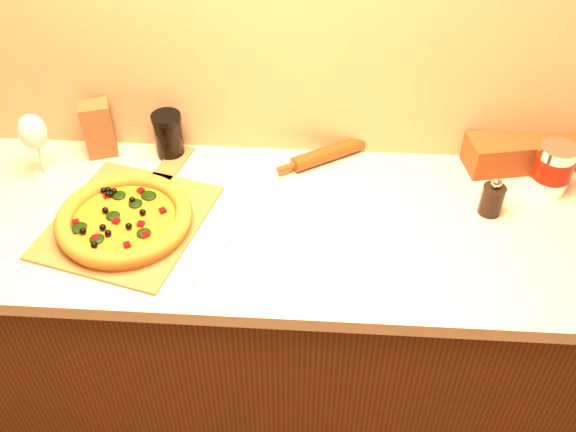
% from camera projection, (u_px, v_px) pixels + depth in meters
% --- Properties ---
extents(cabinet, '(2.80, 0.65, 0.86)m').
position_uv_depth(cabinet, '(265.00, 327.00, 2.05)').
color(cabinet, '#41260D').
rests_on(cabinet, ground).
extents(countertop, '(2.84, 0.68, 0.04)m').
position_uv_depth(countertop, '(261.00, 224.00, 1.75)').
color(countertop, beige).
rests_on(countertop, cabinet).
extents(pizza_peel, '(0.48, 0.61, 0.01)m').
position_uv_depth(pizza_peel, '(131.00, 217.00, 1.74)').
color(pizza_peel, brown).
rests_on(pizza_peel, countertop).
extents(pizza, '(0.36, 0.36, 0.05)m').
position_uv_depth(pizza, '(124.00, 219.00, 1.69)').
color(pizza, '#C87932').
rests_on(pizza, pizza_peel).
extents(pepper_grinder, '(0.06, 0.06, 0.12)m').
position_uv_depth(pepper_grinder, '(492.00, 199.00, 1.73)').
color(pepper_grinder, black).
rests_on(pepper_grinder, countertop).
extents(rolling_pin, '(0.30, 0.20, 0.05)m').
position_uv_depth(rolling_pin, '(328.00, 153.00, 1.92)').
color(rolling_pin, '#5B2C0F').
rests_on(rolling_pin, countertop).
extents(coffee_canister, '(0.11, 0.11, 0.15)m').
position_uv_depth(coffee_canister, '(553.00, 168.00, 1.78)').
color(coffee_canister, silver).
rests_on(coffee_canister, countertop).
extents(bread_bag, '(0.37, 0.18, 0.10)m').
position_uv_depth(bread_bag, '(526.00, 151.00, 1.89)').
color(bread_bag, maroon).
rests_on(bread_bag, countertop).
extents(wine_glass, '(0.08, 0.08, 0.20)m').
position_uv_depth(wine_glass, '(33.00, 133.00, 1.79)').
color(wine_glass, silver).
rests_on(wine_glass, countertop).
extents(paper_bag, '(0.10, 0.09, 0.17)m').
position_uv_depth(paper_bag, '(99.00, 129.00, 1.91)').
color(paper_bag, brown).
rests_on(paper_bag, countertop).
extents(dark_jar, '(0.09, 0.09, 0.14)m').
position_uv_depth(dark_jar, '(168.00, 135.00, 1.91)').
color(dark_jar, black).
rests_on(dark_jar, countertop).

